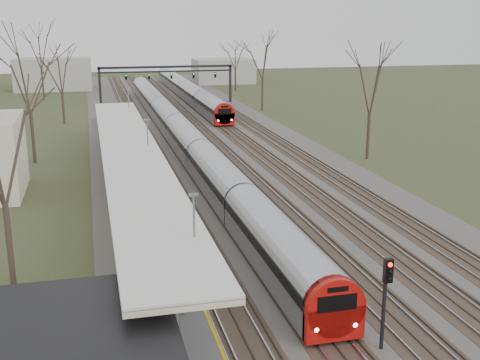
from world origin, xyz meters
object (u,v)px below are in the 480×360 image
object	(u,v)px
train_near	(177,128)
passenger	(182,298)
signal_post	(386,290)
train_far	(186,89)

from	to	relation	value
train_near	passenger	bearing A→B (deg)	-97.99
signal_post	train_near	bearing A→B (deg)	92.20
train_far	train_near	bearing A→B (deg)	-100.78
train_far	signal_post	bearing A→B (deg)	-93.65
train_near	passenger	world-z (taller)	train_near
signal_post	train_far	bearing A→B (deg)	86.35
train_near	passenger	size ratio (longest dim) A/B	58.52
train_near	signal_post	distance (m)	45.64
passenger	signal_post	size ratio (longest dim) A/B	0.38
train_near	passenger	distance (m)	42.75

